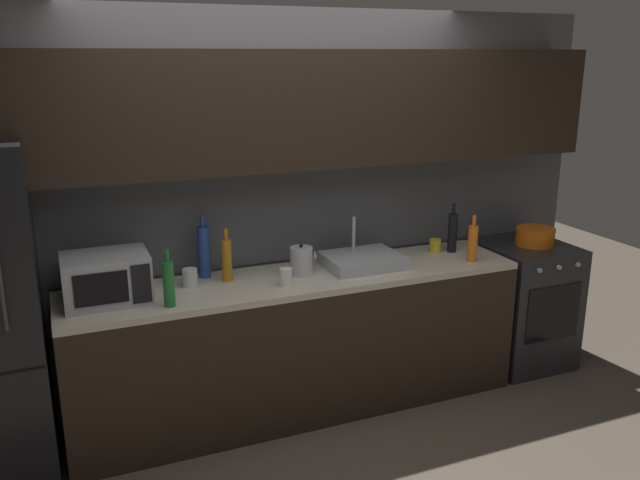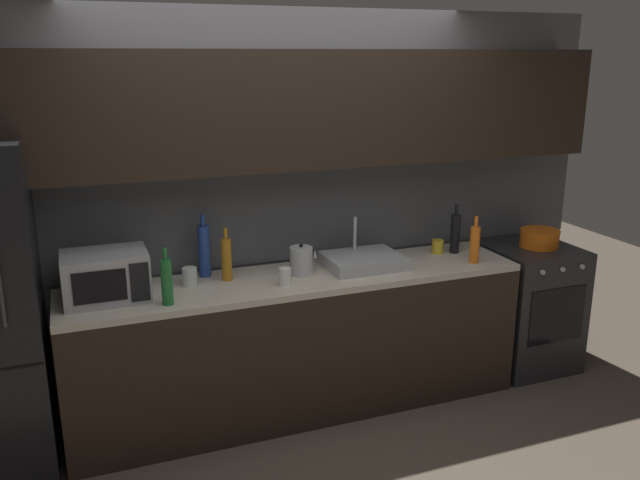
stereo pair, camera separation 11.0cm
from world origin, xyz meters
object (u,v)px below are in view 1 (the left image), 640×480
Objects in this scene: kettle at (301,261)px; mug_white at (286,277)px; wine_bottle_blue at (204,251)px; wine_bottle_green at (169,283)px; mug_clear at (190,278)px; mug_yellow at (435,246)px; wine_bottle_amber at (227,260)px; wine_bottle_dark at (452,232)px; microwave at (106,278)px; wine_bottle_orange at (473,243)px; oven_range at (524,304)px; cooking_pot at (535,236)px.

mug_white is (-0.16, -0.15, -0.04)m from kettle.
wine_bottle_green is (-0.29, -0.40, -0.03)m from wine_bottle_blue.
mug_yellow is (1.71, 0.04, -0.01)m from mug_clear.
mug_clear is at bearing -176.28° from wine_bottle_amber.
wine_bottle_blue is 3.61× the size of mug_clear.
wine_bottle_dark is at bearing -4.19° from wine_bottle_blue.
wine_bottle_green is at bearing -125.46° from wine_bottle_blue.
mug_yellow is (2.18, 0.11, -0.09)m from microwave.
mug_clear is 1.02× the size of mug_white.
mug_white is (-1.30, 0.03, -0.07)m from wine_bottle_orange.
wine_bottle_amber is (-2.19, 0.10, 0.58)m from oven_range.
wine_bottle_green is 1.91m from mug_yellow.
mug_clear is (0.17, 0.27, -0.08)m from wine_bottle_green.
wine_bottle_green is (-0.85, -0.22, 0.04)m from kettle.
wine_bottle_blue is at bearing 174.63° from oven_range.
wine_bottle_dark is at bearing 2.93° from kettle.
wine_bottle_amber is at bearing -178.88° from mug_yellow.
kettle reaches higher than oven_range.
cooking_pot is at bearing 4.09° from wine_bottle_green.
kettle is 1.03m from mug_yellow.
wine_bottle_blue reaches higher than mug_clear.
wine_bottle_orange reaches higher than microwave.
mug_yellow is at bearing 1.12° from wine_bottle_amber.
mug_yellow is at bearing 11.69° from mug_white.
wine_bottle_green is at bearing -170.56° from mug_yellow.
kettle reaches higher than mug_white.
wine_bottle_blue is 3.69× the size of mug_white.
wine_bottle_dark is at bearing 7.96° from wine_bottle_green.
wine_bottle_amber is 0.49m from wine_bottle_green.
wine_bottle_green is at bearing -172.04° from wine_bottle_dark.
oven_range is at bearing -1.92° from mug_clear.
wine_bottle_orange is (-0.00, -0.24, -0.01)m from wine_bottle_dark.
mug_yellow is at bearing -3.28° from wine_bottle_blue.
cooking_pot reaches higher than mug_yellow.
kettle is 1.15m from wine_bottle_orange.
mug_yellow is (1.48, 0.03, -0.09)m from wine_bottle_amber.
wine_bottle_green is 2.64m from cooking_pot.
cooking_pot is (2.64, 0.19, -0.07)m from wine_bottle_green.
mug_white is at bearing -168.31° from mug_yellow.
mug_white is (0.41, -0.34, -0.11)m from wine_bottle_blue.
wine_bottle_dark reaches higher than kettle.
wine_bottle_dark is 1.32m from mug_white.
wine_bottle_orange reaches higher than oven_range.
wine_bottle_dark is 1.05× the size of wine_bottle_green.
cooking_pot is (0.64, -0.09, -0.08)m from wine_bottle_dark.
oven_range is 0.51m from cooking_pot.
oven_range is 1.82m from kettle.
wine_bottle_blue is (-0.57, 0.18, 0.08)m from kettle.
cooking_pot reaches higher than oven_range.
wine_bottle_orange is 2.89× the size of mug_clear.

